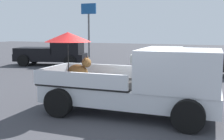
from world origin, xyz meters
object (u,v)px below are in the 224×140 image
motel_sign (89,19)px  pickup_truck_red (54,52)px  parked_sedan_near (165,56)px  pickup_truck_main (142,81)px

motel_sign → pickup_truck_red: bearing=-87.8°
pickup_truck_red → parked_sedan_near: 7.59m
pickup_truck_red → parked_sedan_near: size_ratio=1.13×
parked_sedan_near → motel_sign: (-7.59, 3.99, 2.59)m
pickup_truck_main → motel_sign: (-9.00, 14.55, 2.35)m
parked_sedan_near → motel_sign: 8.95m
pickup_truck_red → motel_sign: 6.33m
pickup_truck_main → motel_sign: size_ratio=1.09×
parked_sedan_near → pickup_truck_red: bearing=5.2°
pickup_truck_main → parked_sedan_near: bearing=95.8°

